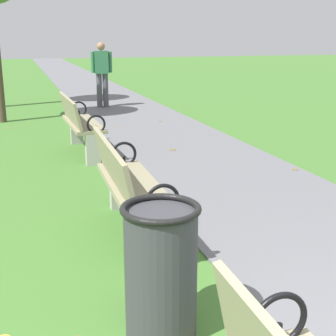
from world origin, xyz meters
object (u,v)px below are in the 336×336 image
Objects in this scene: pedestrian_walking at (102,71)px; trash_bin at (161,270)px; park_bench_3 at (80,123)px; park_bench_2 at (128,186)px.

trash_bin is (-1.36, -9.69, -0.50)m from pedestrian_walking.
pedestrian_walking is at bearing 75.98° from park_bench_3.
trash_bin is (-0.15, -1.51, -0.06)m from park_bench_2.
trash_bin is at bearing -95.57° from park_bench_2.
park_bench_2 is 1.92× the size of trash_bin.
pedestrian_walking is at bearing 81.59° from park_bench_2.
park_bench_2 is at bearing -98.41° from pedestrian_walking.
park_bench_2 is at bearing -90.00° from park_bench_3.
park_bench_3 is 1.00× the size of pedestrian_walking.
park_bench_2 reaches higher than trash_bin.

